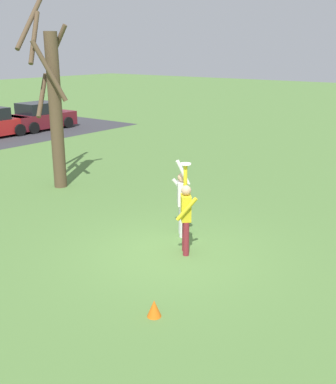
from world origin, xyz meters
TOP-DOWN VIEW (x-y plane):
  - ground_plane at (0.00, 0.00)m, footprint 120.00×120.00m
  - person_catcher at (0.17, -0.26)m, footprint 0.56×0.55m
  - person_defender at (1.01, 0.45)m, footprint 0.65×0.65m
  - frisbee_disc at (0.34, -0.12)m, footprint 0.25×0.25m
  - parked_car_maroon at (9.32, 16.78)m, footprint 4.13×2.10m
  - bare_tree_tall at (2.02, 6.44)m, footprint 1.57×1.78m
  - field_cone_orange at (-2.39, -1.40)m, footprint 0.26×0.26m

SIDE VIEW (x-z plane):
  - ground_plane at x=0.00m, z-range 0.00..0.00m
  - field_cone_orange at x=-2.39m, z-range 0.00..0.32m
  - parked_car_maroon at x=9.32m, z-range -0.07..1.52m
  - person_defender at x=1.01m, z-range -0.04..2.00m
  - person_catcher at x=0.17m, z-range -0.06..2.02m
  - frisbee_disc at x=0.34m, z-range 2.08..2.10m
  - bare_tree_tall at x=2.02m, z-range -0.22..6.03m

